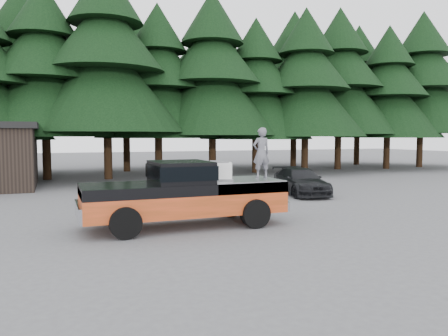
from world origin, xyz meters
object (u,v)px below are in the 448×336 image
object	(u,v)px
pickup_truck	(184,204)
man_on_bed	(261,153)
air_compressor	(219,172)
parked_car	(300,181)

from	to	relation	value
pickup_truck	man_on_bed	bearing A→B (deg)	1.35
pickup_truck	air_compressor	distance (m)	1.41
air_compressor	man_on_bed	size ratio (longest dim) A/B	0.47
air_compressor	parked_car	xyz separation A→B (m)	(5.84, 4.93, -0.99)
pickup_truck	man_on_bed	size ratio (longest dim) A/B	3.79
man_on_bed	parked_car	xyz separation A→B (m)	(4.36, 4.76, -1.53)
man_on_bed	pickup_truck	bearing A→B (deg)	-0.99
man_on_bed	parked_car	bearing A→B (deg)	-134.78
parked_car	pickup_truck	bearing A→B (deg)	-135.53
air_compressor	parked_car	size ratio (longest dim) A/B	0.18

